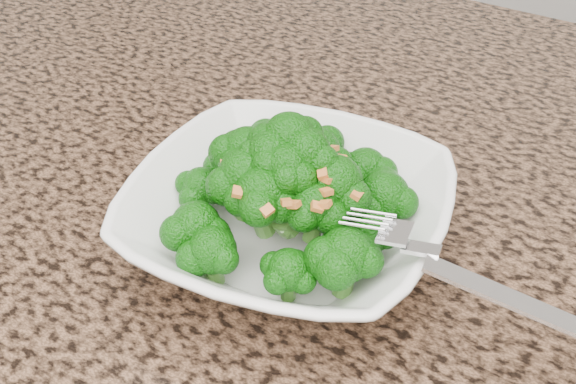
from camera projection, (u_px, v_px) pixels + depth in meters
The scene contains 5 objects.
granite_counter at pixel (325, 291), 0.51m from camera, with size 1.64×1.04×0.03m, color brown.
bowl at pixel (288, 217), 0.51m from camera, with size 0.22×0.22×0.05m, color white.
broccoli_pile at pixel (288, 147), 0.48m from camera, with size 0.20×0.20×0.06m, color #115F0A, non-canonical shape.
garlic_topping at pixel (288, 101), 0.46m from camera, with size 0.12×0.12×0.01m, color orange, non-canonical shape.
fork at pixel (428, 251), 0.43m from camera, with size 0.19×0.03×0.01m, color silver, non-canonical shape.
Camera 1 is at (0.17, -0.02, 1.25)m, focal length 45.00 mm.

